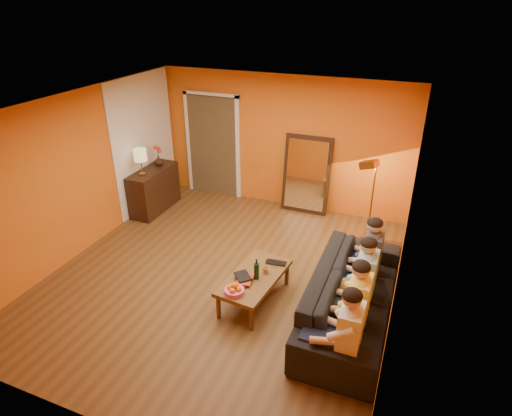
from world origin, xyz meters
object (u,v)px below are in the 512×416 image
at_px(mirror_frame, 307,175).
at_px(sofa, 352,296).
at_px(table_lamp, 141,162).
at_px(person_mid_left, 358,305).
at_px(sideboard, 154,190).
at_px(person_far_right, 372,257).
at_px(dog, 342,306).
at_px(person_mid_right, 365,279).
at_px(person_far_left, 349,336).
at_px(vase, 159,161).
at_px(tumbler, 266,270).
at_px(floor_lamp, 372,202).
at_px(coffee_table, 254,288).
at_px(wine_bottle, 256,269).
at_px(laptop, 275,264).

xyz_separation_m(mirror_frame, sofa, (1.45, -2.87, -0.39)).
height_order(table_lamp, person_mid_left, table_lamp).
xyz_separation_m(sideboard, person_far_right, (4.37, -1.14, 0.18)).
distance_m(table_lamp, dog, 4.56).
bearing_deg(person_mid_right, person_far_left, -90.00).
distance_m(sideboard, dog, 4.63).
bearing_deg(vase, person_mid_left, -29.71).
bearing_deg(tumbler, sideboard, 149.42).
bearing_deg(tumbler, vase, 146.04).
height_order(table_lamp, person_far_right, table_lamp).
xyz_separation_m(table_lamp, vase, (0.00, 0.55, -0.16)).
height_order(sideboard, floor_lamp, floor_lamp).
distance_m(sideboard, table_lamp, 0.74).
height_order(coffee_table, dog, dog).
bearing_deg(dog, person_far_left, -58.28).
bearing_deg(tumbler, person_mid_right, 4.24).
xyz_separation_m(coffee_table, wine_bottle, (0.05, -0.05, 0.37)).
distance_m(laptop, vase, 3.62).
xyz_separation_m(table_lamp, tumbler, (3.03, -1.49, -0.64)).
relative_size(sideboard, vase, 6.13).
xyz_separation_m(tumbler, laptop, (0.06, 0.23, -0.03)).
relative_size(sofa, person_far_left, 2.10).
bearing_deg(sideboard, person_far_right, -14.66).
height_order(dog, vase, vase).
bearing_deg(table_lamp, sideboard, 90.00).
bearing_deg(sideboard, dog, -25.88).
distance_m(tumbler, vase, 3.69).
xyz_separation_m(coffee_table, dog, (1.25, -0.11, 0.14)).
relative_size(person_mid_left, person_far_right, 1.00).
xyz_separation_m(person_mid_left, vase, (-4.37, 2.49, 0.34)).
height_order(sofa, tumbler, sofa).
bearing_deg(person_far_right, coffee_table, -152.17).
bearing_deg(person_mid_right, floor_lamp, 96.51).
bearing_deg(vase, person_far_left, -34.85).
height_order(sofa, person_mid_right, person_mid_right).
xyz_separation_m(person_far_left, person_far_right, (0.00, 1.65, 0.00)).
bearing_deg(person_far_left, person_far_right, 90.00).
distance_m(mirror_frame, person_far_right, 2.73).
xyz_separation_m(person_far_right, laptop, (-1.28, -0.42, -0.18)).
bearing_deg(table_lamp, sofa, -19.40).
height_order(floor_lamp, vase, floor_lamp).
bearing_deg(coffee_table, person_far_left, -24.93).
distance_m(person_far_right, tumbler, 1.49).
xyz_separation_m(floor_lamp, tumbler, (-1.10, -2.21, -0.26)).
bearing_deg(person_far_left, vase, 145.15).
distance_m(floor_lamp, person_far_right, 1.59).
distance_m(sideboard, floor_lamp, 4.16).
height_order(person_mid_right, vase, person_mid_right).
bearing_deg(person_far_left, person_mid_right, 90.00).
bearing_deg(wine_bottle, sofa, 7.55).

